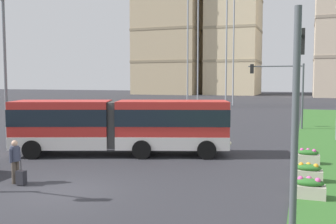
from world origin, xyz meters
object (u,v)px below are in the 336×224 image
at_px(pedestrian_crossing, 15,158).
at_px(apartment_tower_west, 170,2).
at_px(rolling_suitcase, 21,178).
at_px(traffic_light_far_right, 283,83).
at_px(articulated_bus, 121,125).
at_px(traffic_light_near_right, 297,86).
at_px(streetlight_left, 5,66).
at_px(flower_planter_0, 309,188).
at_px(flower_planter_2, 308,156).
at_px(flower_planter_1, 308,172).

xyz_separation_m(pedestrian_crossing, apartment_tower_west, (-27.61, 97.23, 26.33)).
bearing_deg(rolling_suitcase, traffic_light_far_right, 68.38).
bearing_deg(articulated_bus, traffic_light_near_right, -42.93).
relative_size(streetlight_left, apartment_tower_west, 0.17).
relative_size(articulated_bus, flower_planter_0, 10.84).
bearing_deg(flower_planter_2, traffic_light_near_right, -92.44).
xyz_separation_m(rolling_suitcase, flower_planter_0, (10.65, 1.83, 0.11)).
bearing_deg(flower_planter_1, flower_planter_0, -90.00).
height_order(pedestrian_crossing, apartment_tower_west, apartment_tower_west).
height_order(flower_planter_2, streetlight_left, streetlight_left).
bearing_deg(articulated_bus, pedestrian_crossing, -101.11).
xyz_separation_m(rolling_suitcase, flower_planter_1, (10.65, 4.21, 0.11)).
distance_m(flower_planter_2, traffic_light_far_right, 14.70).
relative_size(flower_planter_1, flower_planter_2, 1.00).
distance_m(pedestrian_crossing, traffic_light_near_right, 11.27).
relative_size(pedestrian_crossing, rolling_suitcase, 1.79).
xyz_separation_m(flower_planter_1, traffic_light_near_right, (-0.40, -5.92, 3.57)).
bearing_deg(articulated_bus, apartment_tower_west, 107.75).
height_order(flower_planter_2, traffic_light_near_right, traffic_light_near_right).
distance_m(articulated_bus, apartment_tower_west, 98.36).
height_order(traffic_light_far_right, streetlight_left, streetlight_left).
bearing_deg(flower_planter_0, traffic_light_near_right, -96.44).
distance_m(articulated_bus, pedestrian_crossing, 6.96).
bearing_deg(apartment_tower_west, traffic_light_near_right, -68.87).
bearing_deg(traffic_light_near_right, flower_planter_2, 87.56).
bearing_deg(pedestrian_crossing, traffic_light_near_right, -10.12).
bearing_deg(traffic_light_far_right, rolling_suitcase, -111.62).
bearing_deg(traffic_light_near_right, articulated_bus, 137.07).
xyz_separation_m(articulated_bus, flower_planter_0, (9.76, -5.17, -1.23)).
bearing_deg(rolling_suitcase, streetlight_left, 135.26).
bearing_deg(flower_planter_2, rolling_suitcase, -144.19).
xyz_separation_m(flower_planter_2, streetlight_left, (-17.20, -1.18, 4.56)).
height_order(articulated_bus, flower_planter_2, articulated_bus).
bearing_deg(flower_planter_2, streetlight_left, -176.07).
distance_m(traffic_light_far_right, apartment_tower_west, 87.25).
relative_size(flower_planter_0, traffic_light_far_right, 0.20).
bearing_deg(traffic_light_far_right, apartment_tower_west, 115.90).
relative_size(articulated_bus, traffic_light_near_right, 2.08).
bearing_deg(apartment_tower_west, flower_planter_0, -67.96).
bearing_deg(traffic_light_far_right, streetlight_left, -134.78).
height_order(pedestrian_crossing, flower_planter_2, pedestrian_crossing).
bearing_deg(traffic_light_near_right, pedestrian_crossing, 169.88).
bearing_deg(flower_planter_2, articulated_bus, -176.00).
distance_m(traffic_light_near_right, streetlight_left, 18.73).
relative_size(rolling_suitcase, flower_planter_2, 0.88).
height_order(pedestrian_crossing, flower_planter_1, pedestrian_crossing).
distance_m(traffic_light_far_right, traffic_light_near_right, 23.60).
bearing_deg(flower_planter_0, traffic_light_far_right, 95.69).
bearing_deg(traffic_light_near_right, traffic_light_far_right, 93.87).
bearing_deg(streetlight_left, flower_planter_2, 3.93).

